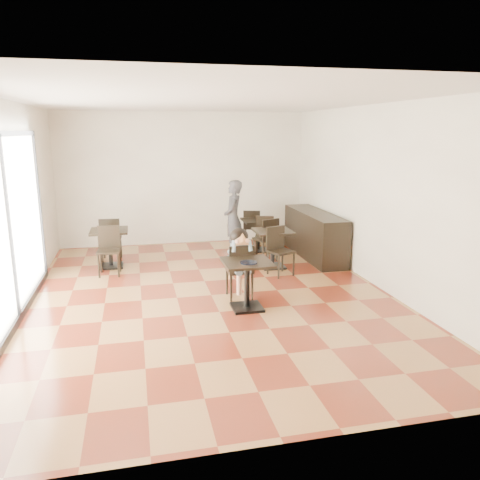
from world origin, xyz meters
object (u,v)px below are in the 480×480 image
object	(u,v)px
chair_back_b	(264,237)
chair_mid_b	(281,252)
cafe_table_left	(110,249)
cafe_table_mid	(273,249)
child	(239,263)
child_chair	(239,270)
chair_mid_a	(265,239)
adult_patron	(233,218)
cafe_table_back	(258,235)
chair_left_a	(111,239)
chair_left_b	(109,251)
chair_back_a	(252,227)
child_table	(247,285)

from	to	relation	value
chair_back_b	chair_mid_b	bearing A→B (deg)	-74.43
cafe_table_left	cafe_table_mid	bearing A→B (deg)	-13.01
child	cafe_table_left	world-z (taller)	child
child_chair	chair_mid_b	distance (m)	1.47
chair_mid_a	adult_patron	bearing A→B (deg)	-61.41
adult_patron	cafe_table_back	world-z (taller)	adult_patron
child	chair_left_a	xyz separation A→B (m)	(-2.19, 2.88, -0.12)
child_chair	cafe_table_back	bearing A→B (deg)	-110.52
cafe_table_mid	cafe_table_left	size ratio (longest dim) A/B	0.99
chair_left_b	chair_back_b	distance (m)	3.36
child	chair_mid_a	bearing A→B (deg)	63.69
cafe_table_mid	chair_left_b	xyz separation A→B (m)	(-3.24, 0.20, 0.08)
chair_back_a	cafe_table_left	bearing A→B (deg)	37.73
chair_left_a	child_table	bearing A→B (deg)	125.60
adult_patron	chair_left_b	distance (m)	2.82
child_chair	child	distance (m)	0.12
child_table	cafe_table_left	size ratio (longest dim) A/B	0.99
cafe_table_left	chair_left_a	xyz separation A→B (m)	(0.00, 0.55, 0.08)
chair_left_b	chair_back_b	size ratio (longest dim) A/B	1.06
cafe_table_left	chair_left_b	distance (m)	0.56
cafe_table_left	chair_mid_a	world-z (taller)	chair_mid_a
cafe_table_back	chair_left_a	world-z (taller)	chair_left_a
adult_patron	chair_mid_a	world-z (taller)	adult_patron
cafe_table_mid	chair_back_a	size ratio (longest dim) A/B	0.87
cafe_table_mid	chair_mid_b	world-z (taller)	chair_mid_b
child	adult_patron	distance (m)	2.72
chair_mid_b	chair_back_b	size ratio (longest dim) A/B	1.05
child_table	cafe_table_mid	size ratio (longest dim) A/B	1.00
child_table	adult_patron	xyz separation A→B (m)	(0.46, 3.22, 0.46)
child	cafe_table_left	xyz separation A→B (m)	(-2.19, 2.33, -0.20)
cafe_table_mid	chair_left_b	bearing A→B (deg)	176.48
cafe_table_back	chair_mid_b	bearing A→B (deg)	-91.69
child_chair	chair_mid_b	world-z (taller)	chair_mid_b
cafe_table_left	chair_back_b	world-z (taller)	chair_back_b
adult_patron	cafe_table_left	distance (m)	2.71
child_chair	child_table	bearing A→B (deg)	90.00
chair_back_b	chair_mid_a	bearing A→B (deg)	-83.33
chair_back_a	chair_mid_b	bearing A→B (deg)	106.62
cafe_table_mid	chair_left_a	size ratio (longest dim) A/B	0.83
child_table	chair_back_a	xyz separation A→B (m)	(1.11, 4.07, 0.06)
child_table	chair_left_b	bearing A→B (deg)	133.20
child_chair	chair_back_a	size ratio (longest dim) A/B	1.05
cafe_table_left	chair_mid_a	bearing A→B (deg)	-3.52
chair_mid_b	chair_left_a	xyz separation A→B (m)	(-3.24, 1.85, 0.00)
chair_left_a	chair_back_a	world-z (taller)	chair_left_a
child_table	child_chair	size ratio (longest dim) A/B	0.83
cafe_table_mid	chair_mid_b	xyz separation A→B (m)	(0.00, -0.55, 0.08)
child	chair_mid_b	size ratio (longest dim) A/B	1.26
child_table	chair_back_a	bearing A→B (deg)	74.73
cafe_table_left	chair_mid_a	size ratio (longest dim) A/B	0.84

